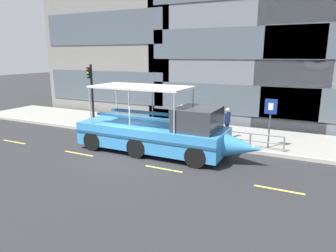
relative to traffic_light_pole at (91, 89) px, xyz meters
The scene contains 10 objects.
ground_plane 7.32m from the traffic_light_pole, 36.81° to the right, with size 120.00×120.00×0.00m, color #2B2B2D.
sidewalk 6.22m from the traffic_light_pole, 15.51° to the left, with size 32.00×4.80×0.18m, color #99968E.
curb_edge 6.11m from the traffic_light_pole, 10.13° to the right, with size 32.00×0.18×0.18m, color #B2ADA3.
lane_centreline 7.78m from the traffic_light_pole, 41.69° to the right, with size 25.80×0.12×0.01m.
curb_guardrail 6.96m from the traffic_light_pole, ahead, with size 11.57×0.09×0.80m.
traffic_light_pole is the anchor object (origin of this frame).
parking_sign 11.62m from the traffic_light_pole, ahead, with size 0.60×0.12×2.54m.
duck_tour_boat 7.52m from the traffic_light_pole, 23.32° to the right, with size 9.52×2.67×3.35m.
pedestrian_near_bow 9.30m from the traffic_light_pole, ahead, with size 0.31×0.47×1.77m.
pedestrian_mid_left 6.57m from the traffic_light_pole, ahead, with size 0.37×0.40×1.77m.
Camera 1 is at (8.00, -11.87, 4.89)m, focal length 32.26 mm.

